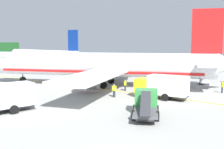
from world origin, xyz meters
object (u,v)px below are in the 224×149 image
(service_truck_baggage, at_px, (162,86))
(crew_loader_right, at_px, (114,90))
(crew_loader_left, at_px, (125,84))
(service_truck_fuel, at_px, (146,103))
(cargo_container_mid, at_px, (23,92))
(airliner_mid_apron, at_px, (43,56))
(cargo_container_near, at_px, (204,79))
(crew_marshaller, at_px, (222,86))
(airliner_foreground, at_px, (102,65))
(service_truck_catering, at_px, (2,97))

(service_truck_baggage, xyz_separation_m, crew_loader_right, (-2.86, 5.35, -0.63))
(crew_loader_left, relative_size, crew_loader_right, 0.96)
(crew_loader_right, bearing_deg, service_truck_fuel, -124.68)
(service_truck_baggage, xyz_separation_m, cargo_container_mid, (-10.47, 13.89, -0.74))
(airliner_mid_apron, distance_m, crew_loader_left, 49.06)
(service_truck_baggage, height_order, cargo_container_mid, service_truck_baggage)
(cargo_container_near, bearing_deg, cargo_container_mid, 149.33)
(crew_marshaller, bearing_deg, airliner_mid_apron, 74.70)
(airliner_mid_apron, height_order, crew_loader_left, airliner_mid_apron)
(airliner_foreground, distance_m, service_truck_fuel, 18.29)
(service_truck_baggage, bearing_deg, cargo_container_mid, 127.00)
(cargo_container_near, bearing_deg, service_truck_catering, 160.04)
(service_truck_baggage, relative_size, cargo_container_near, 3.30)
(airliner_foreground, relative_size, cargo_container_mid, 16.55)
(airliner_mid_apron, xyz_separation_m, crew_marshaller, (-15.26, -55.77, -1.92))
(crew_loader_right, bearing_deg, airliner_mid_apron, 59.65)
(crew_loader_left, height_order, crew_loader_right, crew_loader_right)
(service_truck_catering, bearing_deg, service_truck_fuel, -57.40)
(crew_marshaller, distance_m, crew_loader_right, 15.41)
(airliner_foreground, xyz_separation_m, crew_marshaller, (4.98, -17.40, -2.37))
(airliner_foreground, distance_m, service_truck_catering, 19.26)
(service_truck_catering, xyz_separation_m, cargo_container_near, (30.13, -10.94, -0.69))
(service_truck_baggage, height_order, crew_loader_left, service_truck_baggage)
(airliner_foreground, height_order, crew_marshaller, airliner_foreground)
(cargo_container_near, distance_m, cargo_container_mid, 28.96)
(cargo_container_mid, distance_m, crew_loader_left, 14.23)
(crew_marshaller, bearing_deg, service_truck_fuel, 168.88)
(service_truck_fuel, bearing_deg, crew_marshaller, -11.12)
(cargo_container_near, xyz_separation_m, crew_loader_left, (-12.66, 7.54, 0.05))
(service_truck_catering, xyz_separation_m, crew_loader_right, (12.83, -4.71, -0.60))
(crew_loader_left, bearing_deg, cargo_container_mid, 149.41)
(service_truck_fuel, height_order, service_truck_baggage, service_truck_baggage)
(service_truck_fuel, xyz_separation_m, crew_marshaller, (16.31, -3.21, -0.18))
(service_truck_fuel, distance_m, service_truck_baggage, 8.23)
(cargo_container_near, relative_size, crew_loader_left, 1.26)
(airliner_mid_apron, distance_m, service_truck_fuel, 61.34)
(cargo_container_near, xyz_separation_m, crew_marshaller, (-6.09, -4.35, 0.10))
(crew_loader_right, bearing_deg, cargo_container_mid, 131.71)
(service_truck_catering, bearing_deg, service_truck_baggage, -32.66)
(service_truck_fuel, height_order, crew_loader_right, service_truck_fuel)
(service_truck_baggage, distance_m, service_truck_catering, 18.64)
(airliner_foreground, relative_size, service_truck_catering, 5.89)
(service_truck_fuel, distance_m, crew_loader_right, 8.97)
(airliner_foreground, height_order, cargo_container_mid, airliner_foreground)
(airliner_mid_apron, height_order, service_truck_fuel, airliner_mid_apron)
(service_truck_baggage, xyz_separation_m, cargo_container_near, (14.44, -0.88, -0.72))
(service_truck_fuel, distance_m, crew_loader_left, 13.05)
(airliner_foreground, distance_m, crew_loader_left, 6.23)
(airliner_foreground, relative_size, service_truck_fuel, 6.77)
(cargo_container_mid, height_order, crew_loader_left, cargo_container_mid)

